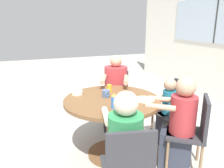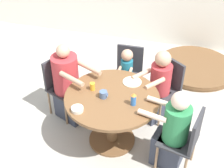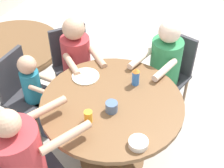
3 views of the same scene
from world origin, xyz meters
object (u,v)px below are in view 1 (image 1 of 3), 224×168
(chair_for_woman_green_shirt, at_px, (195,128))
(chair_for_toddler, at_px, (177,107))
(juice_glass, at_px, (109,88))
(chair_for_man_blue_shirt, at_px, (116,93))
(bowl_white_shallow, at_px, (77,93))
(person_man_blue_shirt, at_px, (116,96))
(person_woman_green_shirt, at_px, (179,127))
(person_toddler, at_px, (167,112))
(sippy_cup, at_px, (114,100))
(chair_for_man_teal_shirt, at_px, (128,166))
(person_man_teal_shirt, at_px, (124,155))
(coffee_mug, at_px, (106,93))

(chair_for_woman_green_shirt, relative_size, chair_for_toddler, 1.00)
(juice_glass, bearing_deg, chair_for_man_blue_shirt, 150.64)
(bowl_white_shallow, bearing_deg, juice_glass, 84.23)
(person_man_blue_shirt, bearing_deg, chair_for_man_blue_shirt, -90.00)
(person_woman_green_shirt, height_order, bowl_white_shallow, person_woman_green_shirt)
(chair_for_man_blue_shirt, bearing_deg, person_toddler, 139.75)
(person_woman_green_shirt, bearing_deg, person_toddler, 17.86)
(person_woman_green_shirt, bearing_deg, chair_for_woman_green_shirt, -90.00)
(person_woman_green_shirt, distance_m, sippy_cup, 0.79)
(chair_for_man_teal_shirt, relative_size, juice_glass, 8.83)
(person_man_blue_shirt, bearing_deg, person_woman_green_shirt, 128.69)
(person_man_teal_shirt, distance_m, coffee_mug, 0.90)
(chair_for_man_blue_shirt, bearing_deg, chair_for_woman_green_shirt, 128.55)
(chair_for_toddler, distance_m, bowl_white_shallow, 1.35)
(person_man_blue_shirt, xyz_separation_m, sippy_cup, (0.97, -0.40, 0.32))
(chair_for_man_blue_shirt, relative_size, bowl_white_shallow, 6.21)
(chair_for_woman_green_shirt, height_order, chair_for_man_blue_shirt, same)
(chair_for_toddler, bearing_deg, bowl_white_shallow, 76.60)
(person_toddler, distance_m, bowl_white_shallow, 1.21)
(juice_glass, bearing_deg, chair_for_man_teal_shirt, -12.86)
(person_woman_green_shirt, height_order, person_man_blue_shirt, person_man_blue_shirt)
(person_woman_green_shirt, height_order, person_man_teal_shirt, person_man_teal_shirt)
(person_man_teal_shirt, height_order, coffee_mug, person_man_teal_shirt)
(sippy_cup, bearing_deg, chair_for_toddler, 105.48)
(coffee_mug, height_order, juice_glass, juice_glass)
(coffee_mug, bearing_deg, person_man_blue_shirt, 148.98)
(chair_for_woman_green_shirt, bearing_deg, person_man_teal_shirt, 138.89)
(person_man_teal_shirt, bearing_deg, person_woman_green_shirt, 32.48)
(chair_for_woman_green_shirt, relative_size, person_man_blue_shirt, 0.75)
(chair_for_man_teal_shirt, height_order, coffee_mug, chair_for_man_teal_shirt)
(chair_for_woman_green_shirt, distance_m, chair_for_man_blue_shirt, 1.47)
(person_woman_green_shirt, height_order, coffee_mug, person_woman_green_shirt)
(chair_for_woman_green_shirt, xyz_separation_m, person_woman_green_shirt, (-0.10, -0.13, -0.02))
(person_toddler, bearing_deg, chair_for_woman_green_shirt, 175.11)
(chair_for_woman_green_shirt, bearing_deg, person_woman_green_shirt, 90.00)
(person_man_teal_shirt, bearing_deg, person_man_blue_shirt, 84.00)
(bowl_white_shallow, bearing_deg, person_toddler, 75.44)
(chair_for_woman_green_shirt, height_order, coffee_mug, chair_for_woman_green_shirt)
(person_toddler, bearing_deg, coffee_mug, 83.71)
(person_man_teal_shirt, relative_size, juice_glass, 11.27)
(chair_for_toddler, bearing_deg, person_man_teal_shirt, 123.98)
(person_woman_green_shirt, bearing_deg, coffee_mug, 86.97)
(chair_for_toddler, height_order, person_man_blue_shirt, person_man_blue_shirt)
(chair_for_man_blue_shirt, xyz_separation_m, person_man_teal_shirt, (1.61, -0.56, -0.01))
(juice_glass, bearing_deg, person_man_teal_shirt, -12.88)
(person_toddler, height_order, juice_glass, person_toddler)
(chair_for_woman_green_shirt, distance_m, chair_for_toddler, 0.62)
(person_woman_green_shirt, relative_size, person_man_blue_shirt, 0.93)
(chair_for_woman_green_shirt, xyz_separation_m, person_man_blue_shirt, (-1.27, -0.42, -0.00))
(person_toddler, bearing_deg, bowl_white_shallow, 74.88)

